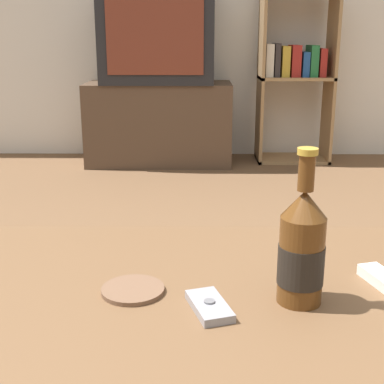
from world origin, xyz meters
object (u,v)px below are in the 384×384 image
cell_phone (209,305)px  bookshelf (295,72)px  television (158,34)px  tv_stand (159,123)px  beer_bottle (302,249)px

cell_phone → bookshelf: bearing=59.8°
television → bookshelf: (0.89, 0.08, -0.24)m
tv_stand → cell_phone: size_ratio=8.17×
tv_stand → television: 0.57m
tv_stand → cell_phone: (0.27, -2.73, 0.15)m
beer_bottle → cell_phone: bearing=-169.0°
bookshelf → tv_stand: bearing=-175.1°
bookshelf → cell_phone: bearing=-102.4°
beer_bottle → cell_phone: size_ratio=2.26×
television → beer_bottle: 2.75m
cell_phone → beer_bottle: bearing=-6.8°
tv_stand → beer_bottle: beer_bottle is taller
tv_stand → beer_bottle: size_ratio=3.61×
cell_phone → television: bearing=77.9°
beer_bottle → cell_phone: beer_bottle is taller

